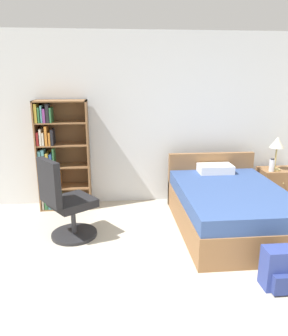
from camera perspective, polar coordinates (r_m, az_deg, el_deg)
name	(u,v)px	position (r m, az deg, el deg)	size (l,w,h in m)	color
wall_back	(164,120)	(5.13, 3.46, 8.34)	(9.00, 0.06, 2.60)	silver
bookshelf	(57,157)	(5.03, -14.84, 1.82)	(0.75, 0.32, 1.63)	brown
bed	(229,206)	(4.50, 14.54, -6.50)	(1.33, 1.92, 0.82)	brown
office_chair	(66,204)	(4.12, -13.51, -6.14)	(0.72, 0.70, 1.04)	#232326
nightstand	(276,186)	(5.63, 21.98, -2.86)	(0.54, 0.43, 0.55)	brown
table_lamp	(277,144)	(5.39, 22.18, 3.83)	(0.22, 0.22, 0.52)	tan
water_bottle	(272,165)	(5.37, 21.38, 0.45)	(0.08, 0.08, 0.20)	silver
backpack_blue	(282,269)	(3.50, 22.84, -15.96)	(0.35, 0.27, 0.41)	navy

